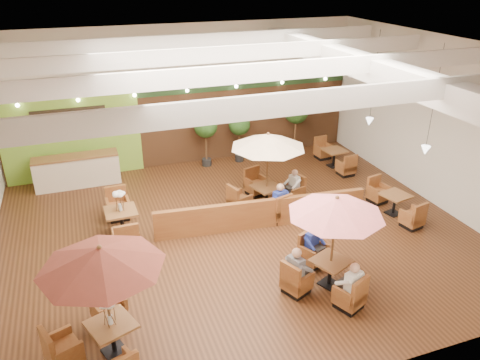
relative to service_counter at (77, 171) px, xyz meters
name	(u,v)px	position (x,y,z in m)	size (l,w,h in m)	color
room	(230,106)	(4.65, -3.88, 3.05)	(14.04, 14.00, 5.52)	#381E0F
service_counter	(77,171)	(0.00, 0.00, 0.00)	(3.00, 0.75, 1.18)	beige
booth_divider	(262,213)	(5.28, -5.06, -0.12)	(6.70, 0.18, 0.93)	brown
table_0	(101,279)	(0.29, -8.83, 1.34)	(2.65, 2.81, 2.70)	brown
table_1	(333,222)	(5.74, -8.32, 1.27)	(2.52, 2.68, 2.56)	brown
table_2	(268,157)	(5.91, -3.88, 1.23)	(2.73, 2.73, 2.66)	brown
table_3	(122,219)	(1.12, -4.03, -0.08)	(0.94, 2.75, 1.59)	brown
table_4	(394,204)	(9.65, -5.75, -0.24)	(0.96, 2.51, 0.90)	brown
table_5	(334,158)	(9.80, -1.61, -0.24)	(0.88, 2.46, 0.91)	brown
topiary_0	(206,128)	(4.98, 0.20, 1.01)	(0.92, 0.92, 2.13)	black
topiary_1	(239,126)	(6.39, 0.20, 0.92)	(0.87, 0.87, 2.02)	black
topiary_2	(296,113)	(8.91, 0.20, 1.21)	(1.04, 1.04, 2.41)	black
diner_0	(351,281)	(5.80, -9.26, 0.19)	(0.46, 0.42, 0.83)	white
diner_1	(313,241)	(5.80, -7.39, 0.16)	(0.42, 0.39, 0.75)	#2639A4
diner_2	(297,266)	(4.86, -8.32, 0.20)	(0.43, 0.47, 0.86)	slate
diner_3	(279,198)	(5.91, -4.85, 0.20)	(0.47, 0.43, 0.86)	#2639A4
diner_4	(293,183)	(6.88, -3.88, 0.16)	(0.36, 0.41, 0.75)	white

